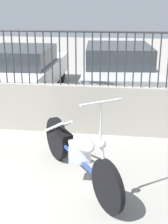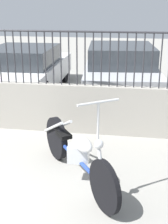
{
  "view_description": "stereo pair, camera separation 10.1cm",
  "coord_description": "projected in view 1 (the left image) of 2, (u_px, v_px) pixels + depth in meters",
  "views": [
    {
      "loc": [
        2.82,
        -2.59,
        2.36
      ],
      "look_at": [
        2.17,
        2.08,
        0.7
      ],
      "focal_mm": 50.0,
      "sensor_mm": 36.0,
      "label": 1
    },
    {
      "loc": [
        2.91,
        -2.57,
        2.36
      ],
      "look_at": [
        2.17,
        2.08,
        0.7
      ],
      "focal_mm": 50.0,
      "sensor_mm": 36.0,
      "label": 2
    }
  ],
  "objects": [
    {
      "name": "car_white",
      "position": [
        22.0,
        70.0,
        8.43
      ],
      "size": [
        1.9,
        4.16,
        1.26
      ],
      "rotation": [
        0.0,
        0.0,
        1.6
      ],
      "color": "black",
      "rests_on": "ground_plane"
    },
    {
      "name": "car_silver",
      "position": [
        117.0,
        71.0,
        7.98
      ],
      "size": [
        2.09,
        4.14,
        1.38
      ],
      "rotation": [
        0.0,
        0.0,
        1.67
      ],
      "color": "black",
      "rests_on": "ground_plane"
    },
    {
      "name": "motorcycle_blue",
      "position": [
        75.0,
        151.0,
        4.34
      ],
      "size": [
        1.36,
        1.86,
        1.33
      ],
      "rotation": [
        0.0,
        0.0,
        -0.96
      ],
      "color": "black",
      "rests_on": "ground_plane"
    }
  ]
}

